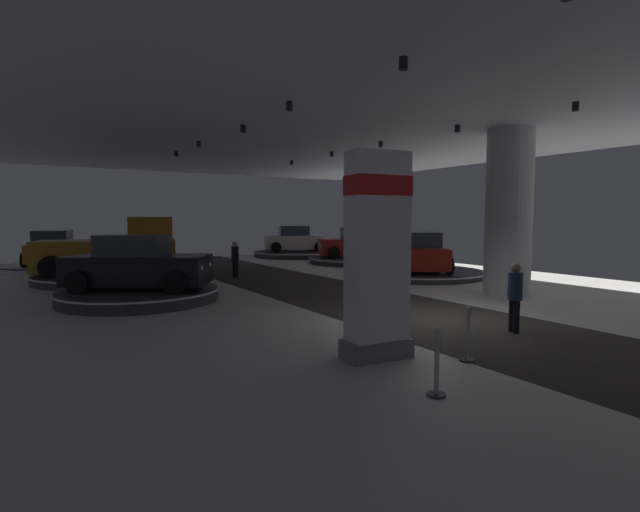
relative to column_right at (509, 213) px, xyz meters
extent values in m
cube|color=silver|center=(-4.78, -1.47, -2.77)|extent=(24.00, 44.00, 0.05)
cube|color=#383330|center=(-4.78, -1.47, -2.75)|extent=(4.40, 44.00, 0.01)
cube|color=silver|center=(-4.78, -1.47, 2.80)|extent=(24.00, 44.00, 0.10)
cylinder|color=black|center=(-7.85, -3.45, 2.57)|extent=(0.16, 0.16, 0.22)
cylinder|color=black|center=(-8.04, 0.41, 2.57)|extent=(0.16, 0.16, 0.22)
cylinder|color=black|center=(-7.85, 3.73, 2.57)|extent=(0.16, 0.16, 0.22)
cylinder|color=black|center=(-8.05, 7.43, 2.57)|extent=(0.16, 0.16, 0.22)
cylinder|color=black|center=(-8.04, 10.57, 2.57)|extent=(0.16, 0.16, 0.22)
cylinder|color=black|center=(-2.07, -3.29, 2.57)|extent=(0.16, 0.16, 0.22)
cylinder|color=black|center=(-2.31, 0.22, 2.57)|extent=(0.16, 0.16, 0.22)
cylinder|color=black|center=(-2.32, 3.86, 2.57)|extent=(0.16, 0.16, 0.22)
cylinder|color=black|center=(-2.39, 7.04, 2.57)|extent=(0.16, 0.16, 0.22)
cylinder|color=black|center=(-2.30, 10.77, 2.57)|extent=(0.16, 0.16, 0.22)
cylinder|color=silver|center=(0.00, 0.00, 0.00)|extent=(1.50, 1.50, 5.50)
cube|color=slate|center=(-8.20, -3.21, -2.58)|extent=(1.33, 0.78, 0.35)
cube|color=white|center=(-8.20, -3.21, -0.68)|extent=(1.16, 0.68, 3.44)
cube|color=red|center=(-8.20, -3.21, 0.42)|extent=(1.18, 0.71, 0.36)
cylinder|color=#333338|center=(-10.68, 5.43, -2.56)|extent=(4.80, 4.80, 0.37)
cylinder|color=white|center=(-10.68, 5.43, -2.41)|extent=(4.89, 4.89, 0.05)
cube|color=black|center=(-10.68, 5.43, -1.77)|extent=(4.50, 3.80, 0.90)
cube|color=#2D3842|center=(-10.80, 5.51, -1.02)|extent=(2.44, 2.34, 0.70)
cylinder|color=black|center=(-8.94, 5.49, -2.04)|extent=(0.69, 0.56, 0.68)
cylinder|color=black|center=(-10.03, 3.81, -2.04)|extent=(0.69, 0.56, 0.68)
cylinder|color=black|center=(-11.33, 7.05, -2.04)|extent=(0.69, 0.56, 0.68)
cylinder|color=black|center=(-12.42, 5.37, -2.04)|extent=(0.69, 0.56, 0.68)
sphere|color=white|center=(-8.68, 4.72, -1.66)|extent=(0.18, 0.18, 0.18)
sphere|color=white|center=(-9.22, 3.89, -1.66)|extent=(0.18, 0.18, 0.18)
cylinder|color=#333338|center=(-10.82, 11.00, -2.58)|extent=(5.63, 5.63, 0.33)
cylinder|color=white|center=(-10.82, 11.00, -2.45)|extent=(5.74, 5.74, 0.05)
cube|color=#B77519|center=(-10.82, 11.00, -1.67)|extent=(5.64, 3.28, 1.20)
cube|color=#B77519|center=(-9.17, 10.60, -0.62)|extent=(2.10, 2.24, 1.00)
cube|color=#28333D|center=(-9.66, 10.72, -0.62)|extent=(0.49, 1.72, 0.75)
cylinder|color=black|center=(-8.74, 11.71, -2.00)|extent=(0.88, 0.47, 0.84)
cylinder|color=black|center=(-9.29, 9.42, -2.00)|extent=(0.88, 0.47, 0.84)
cylinder|color=black|center=(-12.35, 12.58, -2.00)|extent=(0.88, 0.47, 0.84)
cylinder|color=black|center=(-12.90, 10.29, -2.00)|extent=(0.88, 0.47, 0.84)
cylinder|color=#333338|center=(2.39, 11.69, -2.59)|extent=(5.36, 5.36, 0.32)
cylinder|color=white|center=(2.39, 11.69, -2.46)|extent=(5.46, 5.46, 0.05)
cube|color=maroon|center=(2.39, 11.69, -1.82)|extent=(4.57, 3.40, 0.90)
cube|color=#2D3842|center=(2.52, 11.62, -1.07)|extent=(2.38, 2.21, 0.70)
cylinder|color=black|center=(0.67, 11.38, -2.09)|extent=(0.71, 0.49, 0.68)
cylinder|color=black|center=(1.51, 13.19, -2.09)|extent=(0.71, 0.49, 0.68)
cylinder|color=black|center=(3.26, 10.18, -2.09)|extent=(0.71, 0.49, 0.68)
cylinder|color=black|center=(4.10, 11.99, -2.09)|extent=(0.71, 0.49, 0.68)
sphere|color=white|center=(0.31, 12.10, -1.71)|extent=(0.18, 0.18, 0.18)
sphere|color=white|center=(0.73, 13.00, -1.71)|extent=(0.18, 0.18, 0.18)
cylinder|color=silver|center=(-12.44, 17.57, -2.63)|extent=(5.16, 5.16, 0.25)
cylinder|color=black|center=(-12.44, 17.57, -2.53)|extent=(5.26, 5.26, 0.05)
cube|color=#B77519|center=(-12.44, 17.57, -1.89)|extent=(2.76, 4.51, 0.90)
cube|color=#2D3842|center=(-12.48, 17.42, -1.15)|extent=(1.97, 2.22, 0.70)
cylinder|color=black|center=(-13.07, 19.20, -2.16)|extent=(0.38, 0.71, 0.68)
cylinder|color=black|center=(-11.13, 18.71, -2.16)|extent=(0.38, 0.71, 0.68)
cylinder|color=black|center=(-13.76, 16.42, -2.16)|extent=(0.38, 0.71, 0.68)
cylinder|color=black|center=(-11.82, 15.94, -2.16)|extent=(0.38, 0.71, 0.68)
sphere|color=white|center=(-12.43, 19.69, -1.78)|extent=(0.18, 0.18, 0.18)
sphere|color=white|center=(-11.46, 19.45, -1.78)|extent=(0.18, 0.18, 0.18)
cylinder|color=#333338|center=(1.13, 5.36, -2.62)|extent=(5.77, 5.77, 0.26)
cylinder|color=white|center=(1.13, 5.36, -2.52)|extent=(5.88, 5.88, 0.05)
cube|color=maroon|center=(1.13, 5.36, -1.88)|extent=(3.73, 4.52, 0.90)
cube|color=#2D3842|center=(1.05, 5.24, -1.14)|extent=(2.32, 2.43, 0.70)
cylinder|color=black|center=(1.02, 7.10, -2.15)|extent=(0.54, 0.69, 0.68)
cylinder|color=black|center=(2.73, 6.06, -2.15)|extent=(0.54, 0.69, 0.68)
cylinder|color=black|center=(-0.46, 4.67, -2.15)|extent=(0.54, 0.69, 0.68)
cylinder|color=black|center=(1.24, 3.62, -2.15)|extent=(0.54, 0.69, 0.68)
sphere|color=white|center=(1.78, 7.38, -1.77)|extent=(0.18, 0.18, 0.18)
sphere|color=white|center=(2.63, 6.86, -1.77)|extent=(0.18, 0.18, 0.18)
cylinder|color=#333338|center=(1.71, 17.53, -2.58)|extent=(5.60, 5.60, 0.35)
cylinder|color=white|center=(1.71, 17.53, -2.43)|extent=(5.72, 5.72, 0.05)
cube|color=silver|center=(1.71, 17.53, -1.79)|extent=(4.57, 3.21, 0.90)
cube|color=#2D3842|center=(1.57, 17.59, -1.04)|extent=(2.34, 2.15, 0.70)
cylinder|color=black|center=(3.41, 17.94, -2.06)|extent=(0.71, 0.45, 0.68)
cylinder|color=black|center=(2.68, 16.08, -2.06)|extent=(0.71, 0.45, 0.68)
cylinder|color=black|center=(0.75, 18.98, -2.06)|extent=(0.71, 0.45, 0.68)
cylinder|color=black|center=(0.02, 17.12, -2.06)|extent=(0.71, 0.45, 0.68)
sphere|color=white|center=(3.81, 17.24, -1.68)|extent=(0.18, 0.18, 0.18)
sphere|color=white|center=(3.45, 16.32, -1.68)|extent=(0.18, 0.18, 0.18)
cylinder|color=black|center=(-6.08, 9.11, -2.35)|extent=(0.14, 0.14, 0.80)
cylinder|color=black|center=(-5.93, 9.20, -2.35)|extent=(0.14, 0.14, 0.80)
cylinder|color=black|center=(-6.00, 9.16, -1.69)|extent=(0.32, 0.32, 0.62)
sphere|color=beige|center=(-6.00, 9.16, -1.27)|extent=(0.22, 0.22, 0.22)
cylinder|color=black|center=(-4.40, -3.48, -2.35)|extent=(0.14, 0.14, 0.80)
cylinder|color=black|center=(-4.33, -3.31, -2.35)|extent=(0.14, 0.14, 0.80)
cylinder|color=#233851|center=(-4.37, -3.39, -1.69)|extent=(0.32, 0.32, 0.62)
sphere|color=#99755B|center=(-4.37, -3.39, -1.27)|extent=(0.22, 0.22, 0.22)
cylinder|color=#333338|center=(-6.94, -4.26, -2.73)|extent=(0.28, 0.28, 0.04)
cylinder|color=#B2B2B7|center=(-6.94, -4.26, -2.27)|extent=(0.07, 0.07, 0.96)
sphere|color=#B2B2B7|center=(-6.94, -4.26, -1.79)|extent=(0.10, 0.10, 0.10)
cylinder|color=#333338|center=(-8.65, -5.15, -2.73)|extent=(0.28, 0.28, 0.04)
cylinder|color=#B2B2B7|center=(-8.65, -5.15, -2.27)|extent=(0.07, 0.07, 0.96)
sphere|color=#B2B2B7|center=(-8.65, -5.15, -1.79)|extent=(0.10, 0.10, 0.10)
cylinder|color=#333338|center=(-3.90, 0.80, -2.73)|extent=(0.28, 0.28, 0.04)
cylinder|color=#B2B2B7|center=(-3.90, 0.80, -2.27)|extent=(0.07, 0.07, 0.96)
sphere|color=#B2B2B7|center=(-3.90, 0.80, -1.79)|extent=(0.10, 0.10, 0.10)
camera|label=1|loc=(-13.63, -9.88, -0.15)|focal=26.28mm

